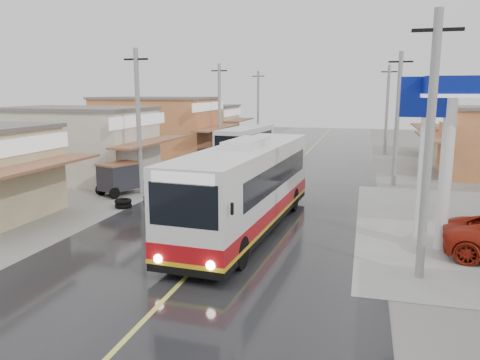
{
  "coord_description": "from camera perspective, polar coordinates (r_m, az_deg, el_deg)",
  "views": [
    {
      "loc": [
        5.15,
        -14.69,
        5.7
      ],
      "look_at": [
        -0.18,
        5.28,
        1.77
      ],
      "focal_mm": 35.0,
      "sensor_mm": 36.0,
      "label": 1
    }
  ],
  "objects": [
    {
      "name": "utility_poles_left",
      "position": [
        33.5,
        -6.56,
        0.91
      ],
      "size": [
        1.6,
        50.0,
        8.0
      ],
      "primitive_type": null,
      "color": "gray",
      "rests_on": "ground"
    },
    {
      "name": "utility_poles_right",
      "position": [
        30.29,
        18.17,
        -0.61
      ],
      "size": [
        1.6,
        36.0,
        8.0
      ],
      "primitive_type": null,
      "color": "gray",
      "rests_on": "ground"
    },
    {
      "name": "centre_line",
      "position": [
        30.67,
        5.01,
        0.07
      ],
      "size": [
        0.15,
        90.0,
        0.01
      ],
      "primitive_type": "cube",
      "color": "#D8CC4C",
      "rests_on": "road"
    },
    {
      "name": "road",
      "position": [
        30.67,
        5.01,
        0.04
      ],
      "size": [
        12.0,
        90.0,
        0.02
      ],
      "primitive_type": "cube",
      "color": "black",
      "rests_on": "ground"
    },
    {
      "name": "shopfronts_left",
      "position": [
        37.83,
        -13.94,
        1.79
      ],
      "size": [
        11.0,
        44.0,
        5.2
      ],
      "primitive_type": null,
      "color": "tan",
      "rests_on": "ground"
    },
    {
      "name": "cyclist",
      "position": [
        22.65,
        -10.62,
        -2.13
      ],
      "size": [
        0.96,
        2.09,
        2.17
      ],
      "rotation": [
        0.0,
        0.0,
        0.13
      ],
      "color": "black",
      "rests_on": "ground"
    },
    {
      "name": "coach_bus",
      "position": [
        19.18,
        0.91,
        -0.87
      ],
      "size": [
        3.49,
        12.28,
        3.79
      ],
      "rotation": [
        0.0,
        0.0,
        -0.07
      ],
      "color": "silver",
      "rests_on": "road"
    },
    {
      "name": "second_bus",
      "position": [
        38.4,
        0.72,
        4.5
      ],
      "size": [
        3.1,
        8.58,
        2.78
      ],
      "rotation": [
        0.0,
        0.0,
        -0.1
      ],
      "color": "silver",
      "rests_on": "road"
    },
    {
      "name": "tyre_stack",
      "position": [
        23.97,
        -14.05,
        -2.78
      ],
      "size": [
        0.85,
        0.85,
        0.43
      ],
      "color": "black",
      "rests_on": "ground"
    },
    {
      "name": "tricycle_near",
      "position": [
        26.89,
        -14.5,
        0.42
      ],
      "size": [
        2.17,
        2.7,
        1.8
      ],
      "rotation": [
        0.0,
        0.0,
        -0.34
      ],
      "color": "#26262D",
      "rests_on": "ground"
    },
    {
      "name": "ground",
      "position": [
        16.58,
        -4.17,
        -9.36
      ],
      "size": [
        120.0,
        120.0,
        0.0
      ],
      "primitive_type": "plane",
      "color": "slate",
      "rests_on": "ground"
    }
  ]
}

